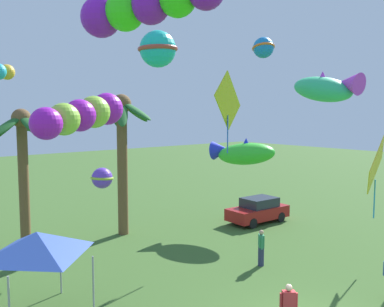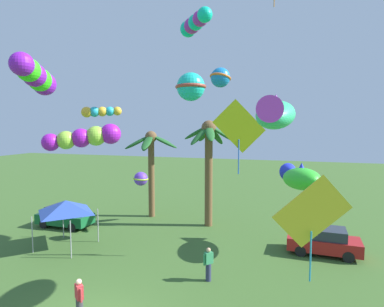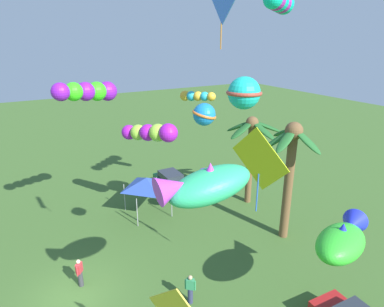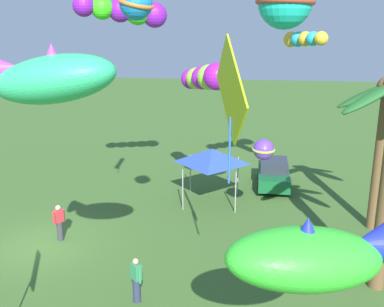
{
  "view_description": "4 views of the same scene",
  "coord_description": "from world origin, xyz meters",
  "px_view_note": "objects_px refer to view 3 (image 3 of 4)",
  "views": [
    {
      "loc": [
        -10.67,
        -7.0,
        6.69
      ],
      "look_at": [
        1.69,
        7.74,
        4.81
      ],
      "focal_mm": 39.92,
      "sensor_mm": 36.0,
      "label": 1
    },
    {
      "loc": [
        6.79,
        -9.17,
        7.26
      ],
      "look_at": [
        1.66,
        7.41,
        5.75
      ],
      "focal_mm": 30.04,
      "sensor_mm": 36.0,
      "label": 2
    },
    {
      "loc": [
        14.56,
        -1.43,
        12.34
      ],
      "look_at": [
        0.93,
        6.32,
        6.8
      ],
      "focal_mm": 31.19,
      "sensor_mm": 36.0,
      "label": 3
    },
    {
      "loc": [
        15.86,
        8.57,
        8.9
      ],
      "look_at": [
        1.98,
        6.58,
        4.85
      ],
      "focal_mm": 41.92,
      "sensor_mm": 36.0,
      "label": 4
    }
  ],
  "objects_px": {
    "parked_car_1": "(171,181)",
    "kite_ball_3": "(204,175)",
    "kite_tube_9": "(89,91)",
    "palm_tree_0": "(291,157)",
    "festival_tent": "(147,183)",
    "kite_fish_2": "(342,239)",
    "kite_tube_7": "(196,96)",
    "kite_diamond_8": "(260,160)",
    "kite_ball_1": "(204,114)",
    "kite_fish_4": "(205,185)",
    "spectator_2": "(80,273)",
    "palm_tree_1": "(252,140)",
    "kite_tube_5": "(150,133)",
    "spectator_0": "(190,289)",
    "kite_ball_0": "(244,93)",
    "kite_tube_6": "(280,2)"
  },
  "relations": [
    {
      "from": "palm_tree_1",
      "to": "festival_tent",
      "type": "relative_size",
      "value": 2.4
    },
    {
      "from": "spectator_0",
      "to": "kite_ball_3",
      "type": "distance_m",
      "value": 7.47
    },
    {
      "from": "parked_car_1",
      "to": "kite_ball_3",
      "type": "height_order",
      "value": "kite_ball_3"
    },
    {
      "from": "palm_tree_0",
      "to": "kite_tube_7",
      "type": "xyz_separation_m",
      "value": [
        -7.28,
        -2.36,
        2.74
      ]
    },
    {
      "from": "kite_tube_9",
      "to": "spectator_0",
      "type": "bearing_deg",
      "value": 16.52
    },
    {
      "from": "parked_car_1",
      "to": "kite_ball_3",
      "type": "xyz_separation_m",
      "value": [
        6.48,
        -0.77,
        3.18
      ]
    },
    {
      "from": "palm_tree_0",
      "to": "kite_ball_3",
      "type": "bearing_deg",
      "value": -129.64
    },
    {
      "from": "festival_tent",
      "to": "kite_tube_6",
      "type": "bearing_deg",
      "value": 39.09
    },
    {
      "from": "spectator_2",
      "to": "kite_tube_5",
      "type": "height_order",
      "value": "kite_tube_5"
    },
    {
      "from": "palm_tree_1",
      "to": "kite_tube_5",
      "type": "xyz_separation_m",
      "value": [
        -0.52,
        -7.78,
        1.53
      ]
    },
    {
      "from": "kite_ball_1",
      "to": "kite_tube_6",
      "type": "relative_size",
      "value": 0.37
    },
    {
      "from": "palm_tree_0",
      "to": "kite_diamond_8",
      "type": "bearing_deg",
      "value": -59.87
    },
    {
      "from": "kite_ball_3",
      "to": "kite_tube_5",
      "type": "height_order",
      "value": "kite_tube_5"
    },
    {
      "from": "festival_tent",
      "to": "kite_fish_2",
      "type": "xyz_separation_m",
      "value": [
        13.21,
        3.44,
        1.85
      ]
    },
    {
      "from": "kite_fish_2",
      "to": "kite_tube_5",
      "type": "relative_size",
      "value": 1.06
    },
    {
      "from": "parked_car_1",
      "to": "kite_tube_5",
      "type": "bearing_deg",
      "value": -38.35
    },
    {
      "from": "parked_car_1",
      "to": "kite_tube_9",
      "type": "bearing_deg",
      "value": -57.57
    },
    {
      "from": "kite_ball_1",
      "to": "kite_tube_6",
      "type": "bearing_deg",
      "value": 116.08
    },
    {
      "from": "kite_ball_3",
      "to": "kite_diamond_8",
      "type": "relative_size",
      "value": 0.3
    },
    {
      "from": "kite_fish_4",
      "to": "spectator_2",
      "type": "bearing_deg",
      "value": -153.99
    },
    {
      "from": "kite_diamond_8",
      "to": "kite_ball_0",
      "type": "bearing_deg",
      "value": 155.4
    },
    {
      "from": "kite_diamond_8",
      "to": "spectator_2",
      "type": "bearing_deg",
      "value": -122.57
    },
    {
      "from": "palm_tree_0",
      "to": "spectator_0",
      "type": "relative_size",
      "value": 4.81
    },
    {
      "from": "festival_tent",
      "to": "kite_tube_7",
      "type": "distance_m",
      "value": 7.14
    },
    {
      "from": "kite_ball_3",
      "to": "kite_fish_4",
      "type": "distance_m",
      "value": 10.54
    },
    {
      "from": "kite_ball_1",
      "to": "kite_fish_2",
      "type": "distance_m",
      "value": 7.79
    },
    {
      "from": "spectator_0",
      "to": "kite_fish_4",
      "type": "distance_m",
      "value": 7.6
    },
    {
      "from": "spectator_0",
      "to": "kite_tube_9",
      "type": "xyz_separation_m",
      "value": [
        -7.44,
        -2.21,
        8.65
      ]
    },
    {
      "from": "palm_tree_1",
      "to": "kite_tube_5",
      "type": "height_order",
      "value": "kite_tube_5"
    },
    {
      "from": "kite_ball_1",
      "to": "kite_diamond_8",
      "type": "height_order",
      "value": "kite_ball_1"
    },
    {
      "from": "kite_fish_4",
      "to": "kite_ball_3",
      "type": "bearing_deg",
      "value": 148.35
    },
    {
      "from": "palm_tree_1",
      "to": "kite_tube_5",
      "type": "distance_m",
      "value": 7.95
    },
    {
      "from": "kite_tube_9",
      "to": "kite_ball_3",
      "type": "bearing_deg",
      "value": 72.3
    },
    {
      "from": "parked_car_1",
      "to": "kite_fish_4",
      "type": "distance_m",
      "value": 17.45
    },
    {
      "from": "festival_tent",
      "to": "kite_diamond_8",
      "type": "distance_m",
      "value": 11.17
    },
    {
      "from": "festival_tent",
      "to": "kite_tube_7",
      "type": "height_order",
      "value": "kite_tube_7"
    },
    {
      "from": "parked_car_1",
      "to": "kite_tube_7",
      "type": "bearing_deg",
      "value": 19.84
    },
    {
      "from": "kite_ball_1",
      "to": "kite_tube_7",
      "type": "xyz_separation_m",
      "value": [
        -9.78,
        5.35,
        -1.19
      ]
    },
    {
      "from": "palm_tree_0",
      "to": "spectator_0",
      "type": "distance_m",
      "value": 9.61
    },
    {
      "from": "kite_fish_2",
      "to": "festival_tent",
      "type": "bearing_deg",
      "value": -165.42
    },
    {
      "from": "palm_tree_0",
      "to": "festival_tent",
      "type": "distance_m",
      "value": 10.1
    },
    {
      "from": "spectator_2",
      "to": "festival_tent",
      "type": "distance_m",
      "value": 8.15
    },
    {
      "from": "kite_fish_2",
      "to": "kite_diamond_8",
      "type": "distance_m",
      "value": 4.72
    },
    {
      "from": "spectator_0",
      "to": "kite_fish_4",
      "type": "relative_size",
      "value": 0.45
    },
    {
      "from": "palm_tree_0",
      "to": "kite_ball_1",
      "type": "height_order",
      "value": "kite_ball_1"
    },
    {
      "from": "kite_ball_0",
      "to": "palm_tree_0",
      "type": "bearing_deg",
      "value": 87.24
    },
    {
      "from": "palm_tree_0",
      "to": "parked_car_1",
      "type": "distance_m",
      "value": 11.41
    },
    {
      "from": "festival_tent",
      "to": "kite_fish_2",
      "type": "height_order",
      "value": "kite_fish_2"
    },
    {
      "from": "kite_ball_3",
      "to": "palm_tree_0",
      "type": "bearing_deg",
      "value": 50.36
    },
    {
      "from": "kite_tube_7",
      "to": "kite_tube_9",
      "type": "xyz_separation_m",
      "value": [
        1.92,
        -7.97,
        1.22
      ]
    }
  ]
}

